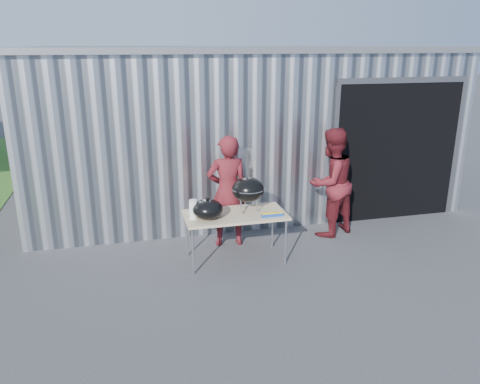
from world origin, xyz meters
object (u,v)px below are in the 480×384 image
object	(u,v)px
kettle_grill	(248,185)
person_cook	(228,191)
folding_table	(235,216)
person_bystander	(331,183)

from	to	relation	value
kettle_grill	person_cook	bearing A→B (deg)	107.21
folding_table	person_bystander	world-z (taller)	person_bystander
person_cook	person_bystander	size ratio (longest dim) A/B	0.98
folding_table	kettle_grill	size ratio (longest dim) A/B	1.58
person_cook	person_bystander	distance (m)	1.78
folding_table	person_cook	size ratio (longest dim) A/B	0.83
person_cook	person_bystander	bearing A→B (deg)	-177.28
kettle_grill	folding_table	bearing A→B (deg)	-168.75
folding_table	person_bystander	xyz separation A→B (m)	(1.80, 0.62, 0.21)
person_bystander	kettle_grill	bearing A→B (deg)	-2.85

